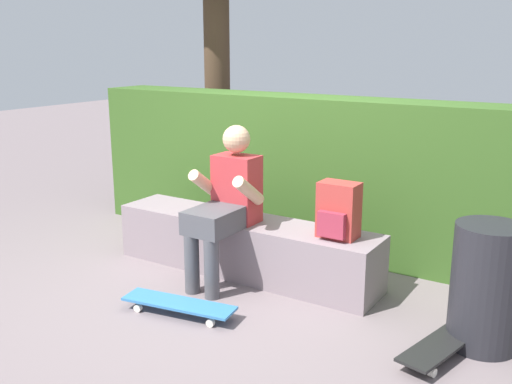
{
  "coord_description": "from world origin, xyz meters",
  "views": [
    {
      "loc": [
        2.43,
        -3.38,
        1.79
      ],
      "look_at": [
        0.14,
        0.24,
        0.7
      ],
      "focal_mm": 40.93,
      "sensor_mm": 36.0,
      "label": 1
    }
  ],
  "objects_px": {
    "person_skater": "(226,200)",
    "skateboard_near_person": "(179,304)",
    "bench_main": "(245,246)",
    "trash_bin": "(486,286)",
    "skateboard_beside_bench": "(445,342)",
    "backpack_on_bench": "(338,211)"
  },
  "relations": [
    {
      "from": "person_skater",
      "to": "skateboard_beside_bench",
      "type": "relative_size",
      "value": 1.45
    },
    {
      "from": "person_skater",
      "to": "backpack_on_bench",
      "type": "xyz_separation_m",
      "value": [
        0.83,
        0.2,
        -0.01
      ]
    },
    {
      "from": "person_skater",
      "to": "skateboard_near_person",
      "type": "relative_size",
      "value": 1.46
    },
    {
      "from": "skateboard_near_person",
      "to": "backpack_on_bench",
      "type": "height_order",
      "value": "backpack_on_bench"
    },
    {
      "from": "backpack_on_bench",
      "to": "skateboard_near_person",
      "type": "bearing_deg",
      "value": -131.65
    },
    {
      "from": "skateboard_near_person",
      "to": "trash_bin",
      "type": "height_order",
      "value": "trash_bin"
    },
    {
      "from": "backpack_on_bench",
      "to": "person_skater",
      "type": "bearing_deg",
      "value": -166.07
    },
    {
      "from": "skateboard_near_person",
      "to": "person_skater",
      "type": "bearing_deg",
      "value": 95.34
    },
    {
      "from": "bench_main",
      "to": "skateboard_beside_bench",
      "type": "xyz_separation_m",
      "value": [
        1.71,
        -0.42,
        -0.15
      ]
    },
    {
      "from": "bench_main",
      "to": "person_skater",
      "type": "distance_m",
      "value": 0.47
    },
    {
      "from": "skateboard_near_person",
      "to": "trash_bin",
      "type": "xyz_separation_m",
      "value": [
        1.82,
        0.67,
        0.31
      ]
    },
    {
      "from": "skateboard_near_person",
      "to": "skateboard_beside_bench",
      "type": "xyz_separation_m",
      "value": [
        1.67,
        0.45,
        0.0
      ]
    },
    {
      "from": "skateboard_beside_bench",
      "to": "backpack_on_bench",
      "type": "bearing_deg",
      "value": 155.52
    },
    {
      "from": "bench_main",
      "to": "person_skater",
      "type": "xyz_separation_m",
      "value": [
        -0.02,
        -0.21,
        0.42
      ]
    },
    {
      "from": "person_skater",
      "to": "trash_bin",
      "type": "bearing_deg",
      "value": 0.48
    },
    {
      "from": "skateboard_beside_bench",
      "to": "skateboard_near_person",
      "type": "bearing_deg",
      "value": -164.98
    },
    {
      "from": "person_skater",
      "to": "skateboard_beside_bench",
      "type": "bearing_deg",
      "value": -6.82
    },
    {
      "from": "backpack_on_bench",
      "to": "skateboard_beside_bench",
      "type": "bearing_deg",
      "value": -24.48
    },
    {
      "from": "backpack_on_bench",
      "to": "trash_bin",
      "type": "relative_size",
      "value": 0.52
    },
    {
      "from": "skateboard_beside_bench",
      "to": "bench_main",
      "type": "bearing_deg",
      "value": 166.14
    },
    {
      "from": "person_skater",
      "to": "skateboard_near_person",
      "type": "height_order",
      "value": "person_skater"
    },
    {
      "from": "bench_main",
      "to": "trash_bin",
      "type": "distance_m",
      "value": 1.88
    }
  ]
}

